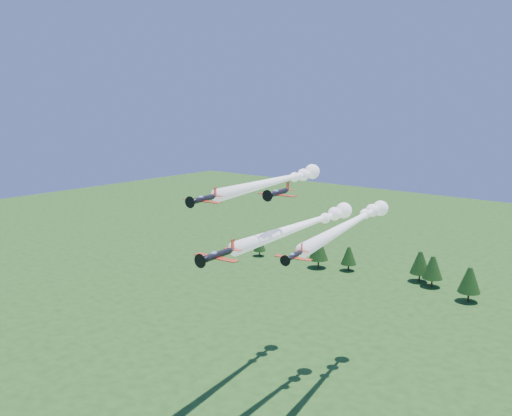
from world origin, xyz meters
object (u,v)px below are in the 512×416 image
Objects in this scene: plane_left at (278,180)px; plane_right at (353,222)px; plane_lead at (304,225)px; plane_slot at (278,193)px.

plane_left reaches higher than plane_right.
plane_slot is (2.63, -12.40, 8.44)m from plane_lead.
plane_lead is 15.58m from plane_left.
plane_slot is (-3.19, -22.22, 8.68)m from plane_right.
plane_slot is at bearing -109.44° from plane_right.
plane_left is (-11.95, 6.78, 7.34)m from plane_lead.
plane_slot reaches higher than plane_right.
plane_lead is 15.23m from plane_slot.
plane_right is at bearing 73.58° from plane_slot.
plane_left is 0.95× the size of plane_right.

